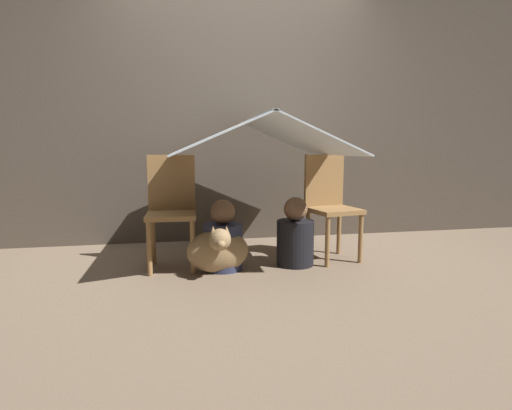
# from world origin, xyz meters

# --- Properties ---
(ground_plane) EXTENTS (8.80, 8.80, 0.00)m
(ground_plane) POSITION_xyz_m (0.00, 0.00, 0.00)
(ground_plane) COLOR #7A6651
(wall_back) EXTENTS (7.00, 0.05, 2.50)m
(wall_back) POSITION_xyz_m (0.00, 1.01, 1.25)
(wall_back) COLOR #4C4238
(wall_back) RESTS_ON ground_plane
(chair_left) EXTENTS (0.37, 0.37, 0.86)m
(chair_left) POSITION_xyz_m (-0.64, 0.14, 0.47)
(chair_left) COLOR olive
(chair_left) RESTS_ON ground_plane
(chair_right) EXTENTS (0.42, 0.42, 0.86)m
(chair_right) POSITION_xyz_m (0.63, 0.14, 0.47)
(chair_right) COLOR olive
(chair_right) RESTS_ON ground_plane
(sheet_canopy) EXTENTS (1.29, 1.28, 0.29)m
(sheet_canopy) POSITION_xyz_m (0.00, 0.07, 1.00)
(sheet_canopy) COLOR silver
(person_front) EXTENTS (0.29, 0.29, 0.53)m
(person_front) POSITION_xyz_m (-0.27, -0.01, 0.22)
(person_front) COLOR #2D3351
(person_front) RESTS_ON ground_plane
(person_second) EXTENTS (0.29, 0.29, 0.53)m
(person_second) POSITION_xyz_m (0.30, 0.00, 0.22)
(person_second) COLOR black
(person_second) RESTS_ON ground_plane
(dog) EXTENTS (0.45, 0.37, 0.38)m
(dog) POSITION_xyz_m (-0.32, -0.11, 0.18)
(dog) COLOR #9E7F56
(dog) RESTS_ON ground_plane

